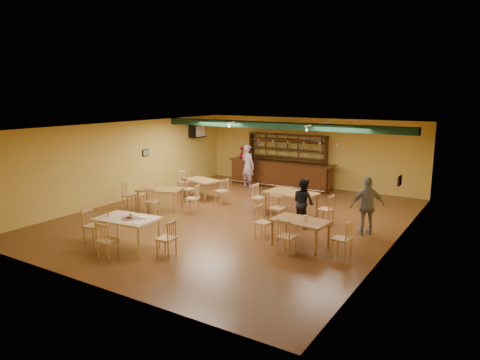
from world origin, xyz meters
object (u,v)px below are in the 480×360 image
Objects in this scene: dining_table_b at (291,204)px; dining_table_c at (160,199)px; bar_counter at (280,174)px; patron_bar at (248,166)px; dining_table_a at (202,189)px; near_table at (128,233)px; patron_right_a at (303,203)px; dining_table_d at (300,233)px.

dining_table_b reaches higher than dining_table_c.
bar_counter is 2.55× the size of patron_bar.
dining_table_a is 0.87× the size of dining_table_b.
dining_table_c is 0.80× the size of patron_bar.
dining_table_c is 4.90m from patron_bar.
near_table is at bearing -89.19° from bar_counter.
patron_bar is (0.71, 4.82, 0.57)m from dining_table_c.
near_table is (1.82, -5.66, 0.06)m from dining_table_a.
dining_table_a is 5.94m from near_table.
bar_counter is at bearing 52.32° from dining_table_c.
patron_right_a reaches higher than bar_counter.
dining_table_a is at bearing 10.56° from patron_right_a.
dining_table_c is 4.01m from near_table.
patron_bar reaches higher than near_table.
dining_table_a is at bearing 65.87° from dining_table_c.
dining_table_b is 5.56m from near_table.
patron_right_a is (0.80, -0.80, 0.34)m from dining_table_b.
dining_table_d is 1.87m from patron_right_a.
near_table is at bearing -141.11° from dining_table_d.
bar_counter reaches higher than dining_table_c.
patron_right_a is (-0.68, 1.70, 0.39)m from dining_table_d.
patron_bar is (-1.16, -0.83, 0.38)m from bar_counter.
dining_table_a is 0.98× the size of dining_table_d.
dining_table_b is at bearing 5.96° from dining_table_a.
patron_bar is at bearing -144.56° from bar_counter.
patron_bar is at bearing 62.26° from dining_table_c.
dining_table_c is 5.19m from patron_right_a.
bar_counter is 5.95m from dining_table_c.
bar_counter is 3.26× the size of dining_table_d.
patron_bar is (-5.09, 5.73, 0.57)m from dining_table_d.
patron_right_a is (3.25, -4.86, 0.19)m from bar_counter.
dining_table_c is at bearing -154.14° from dining_table_b.
patron_right_a is (5.12, 0.78, 0.38)m from dining_table_c.
patron_bar is at bearing -16.07° from patron_right_a.
dining_table_b is 1.18m from patron_right_a.
patron_right_a is at bearing -10.64° from dining_table_c.
dining_table_b is 1.13× the size of dining_table_d.
bar_counter is 9.12m from near_table.
dining_table_b is (4.14, -0.60, 0.06)m from dining_table_a.
bar_counter is at bearing 125.87° from dining_table_d.
patron_bar reaches higher than dining_table_c.
dining_table_a is at bearing -116.00° from bar_counter.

